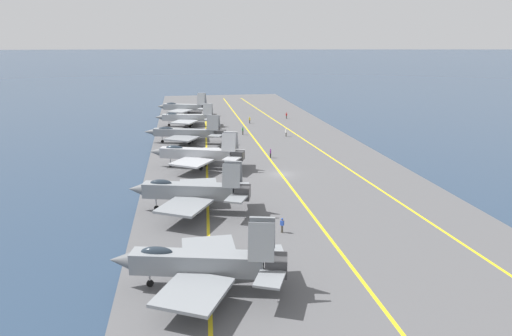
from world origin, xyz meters
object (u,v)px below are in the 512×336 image
object	(u,v)px
crew_yellow_vest	(250,120)
crew_blue_vest	(282,225)
parked_jet_fourth	(198,154)
parked_jet_fifth	(187,133)
crew_green_vest	(243,131)
parked_jet_sixth	(188,118)
parked_jet_second	(201,263)
parked_jet_third	(191,191)
parked_jet_seventh	(185,107)
crew_purple_vest	(271,153)
crew_white_vest	(286,132)
crew_red_vest	(286,115)

from	to	relation	value
crew_yellow_vest	crew_blue_vest	bearing A→B (deg)	174.51
parked_jet_fourth	parked_jet_fifth	bearing A→B (deg)	4.66
parked_jet_fifth	crew_green_vest	bearing A→B (deg)	-61.32
parked_jet_fifth	crew_blue_vest	world-z (taller)	parked_jet_fifth
crew_green_vest	parked_jet_sixth	bearing A→B (deg)	43.97
parked_jet_second	parked_jet_fifth	xyz separation A→B (m)	(57.32, 0.29, -0.19)
crew_green_vest	crew_yellow_vest	size ratio (longest dim) A/B	1.05
parked_jet_third	parked_jet_seventh	world-z (taller)	parked_jet_third
crew_blue_vest	crew_purple_vest	distance (m)	32.97
parked_jet_sixth	crew_white_vest	distance (m)	26.27
parked_jet_sixth	parked_jet_fifth	bearing A→B (deg)	178.43
crew_red_vest	parked_jet_fifth	bearing A→B (deg)	134.43
crew_green_vest	crew_purple_vest	world-z (taller)	crew_green_vest
parked_jet_second	parked_jet_third	bearing A→B (deg)	1.13
parked_jet_second	parked_jet_sixth	xyz separation A→B (m)	(76.51, -0.23, -0.24)
parked_jet_seventh	crew_green_vest	world-z (taller)	parked_jet_seventh
parked_jet_fourth	crew_purple_vest	bearing A→B (deg)	-69.73
parked_jet_sixth	crew_blue_vest	distance (m)	66.75
crew_purple_vest	parked_jet_fifth	bearing A→B (deg)	45.53
parked_jet_third	parked_jet_seventh	bearing A→B (deg)	-0.08
parked_jet_seventh	crew_green_vest	xyz separation A→B (m)	(-30.16, -12.43, -1.25)
crew_yellow_vest	crew_green_vest	bearing A→B (deg)	165.42
parked_jet_fourth	crew_purple_vest	world-z (taller)	parked_jet_fourth
parked_jet_seventh	crew_red_vest	distance (m)	28.93
parked_jet_seventh	crew_green_vest	size ratio (longest dim) A/B	8.69
parked_jet_seventh	crew_blue_vest	size ratio (longest dim) A/B	9.06
parked_jet_fifth	crew_white_vest	bearing A→B (deg)	-80.66
parked_jet_second	parked_jet_seventh	world-z (taller)	parked_jet_second
parked_jet_third	parked_jet_sixth	xyz separation A→B (m)	(58.10, -0.60, -0.50)
parked_jet_second	parked_jet_sixth	size ratio (longest dim) A/B	1.00
parked_jet_second	parked_jet_seventh	xyz separation A→B (m)	(94.30, 0.26, -0.18)
parked_jet_seventh	crew_yellow_vest	world-z (taller)	parked_jet_seventh
parked_jet_fifth	crew_purple_vest	size ratio (longest dim) A/B	10.07
parked_jet_seventh	crew_blue_vest	xyz separation A→B (m)	(-83.91, -9.55, -1.29)
parked_jet_fourth	crew_red_vest	xyz separation A→B (m)	(45.58, -25.36, -1.52)
crew_green_vest	crew_white_vest	distance (m)	9.71
parked_jet_fourth	parked_jet_second	bearing A→B (deg)	178.09
crew_white_vest	crew_yellow_vest	bearing A→B (deg)	17.79
parked_jet_sixth	crew_red_vest	size ratio (longest dim) A/B	9.10
crew_blue_vest	crew_yellow_vest	bearing A→B (deg)	-5.49
parked_jet_fourth	crew_green_vest	size ratio (longest dim) A/B	9.18
parked_jet_fifth	parked_jet_sixth	size ratio (longest dim) A/B	1.11
crew_purple_vest	crew_red_vest	bearing A→B (deg)	-16.79
parked_jet_third	crew_purple_vest	size ratio (longest dim) A/B	9.08
parked_jet_second	crew_blue_vest	bearing A→B (deg)	-41.80
parked_jet_third	parked_jet_fifth	distance (m)	38.92
crew_green_vest	crew_yellow_vest	bearing A→B (deg)	-14.58
parked_jet_seventh	crew_red_vest	xyz separation A→B (m)	(-10.58, -26.89, -1.29)
crew_blue_vest	crew_yellow_vest	world-z (taller)	crew_blue_vest
parked_jet_sixth	parked_jet_fourth	bearing A→B (deg)	-178.45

